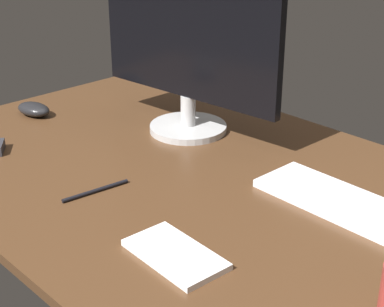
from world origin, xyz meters
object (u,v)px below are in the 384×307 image
(computer_mouse, at_px, (34,109))
(pen, at_px, (96,191))
(notepad, at_px, (175,255))
(monitor, at_px, (188,35))
(keyboard, at_px, (354,208))

(computer_mouse, bearing_deg, pen, -28.53)
(computer_mouse, height_order, notepad, computer_mouse)
(monitor, relative_size, computer_mouse, 5.10)
(monitor, height_order, keyboard, monitor)
(notepad, height_order, pen, notepad)
(keyboard, relative_size, computer_mouse, 3.88)
(keyboard, relative_size, pen, 2.70)
(keyboard, xyz_separation_m, computer_mouse, (-0.83, -0.17, 0.01))
(monitor, relative_size, notepad, 2.94)
(computer_mouse, relative_size, pen, 0.70)
(monitor, bearing_deg, computer_mouse, -153.73)
(keyboard, height_order, computer_mouse, computer_mouse)
(keyboard, height_order, notepad, keyboard)
(notepad, bearing_deg, pen, 172.23)
(keyboard, bearing_deg, pen, -141.17)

